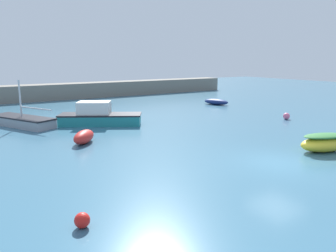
# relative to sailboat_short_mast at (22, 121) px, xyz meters

# --- Properties ---
(ground_plane) EXTENTS (120.00, 120.00, 0.20)m
(ground_plane) POSITION_rel_sailboat_short_mast_xyz_m (9.32, -17.17, -0.51)
(ground_plane) COLOR #38667F
(harbor_breakwater) EXTENTS (48.20, 2.87, 2.02)m
(harbor_breakwater) POSITION_rel_sailboat_short_mast_xyz_m (9.32, 16.27, 0.60)
(harbor_breakwater) COLOR slate
(harbor_breakwater) RESTS_ON ground_plane
(sailboat_short_mast) EXTENTS (4.26, 6.29, 3.67)m
(sailboat_short_mast) POSITION_rel_sailboat_short_mast_xyz_m (0.00, 0.00, 0.00)
(sailboat_short_mast) COLOR gray
(sailboat_short_mast) RESTS_ON ground_plane
(open_tender_yellow) EXTENTS (2.12, 3.24, 0.67)m
(open_tender_yellow) POSITION_rel_sailboat_short_mast_xyz_m (21.09, 1.07, -0.07)
(open_tender_yellow) COLOR navy
(open_tender_yellow) RESTS_ON ground_plane
(dinghy_near_pier) EXTENTS (2.19, 2.28, 0.83)m
(dinghy_near_pier) POSITION_rel_sailboat_short_mast_xyz_m (2.31, -7.84, 0.01)
(dinghy_near_pier) COLOR red
(dinghy_near_pier) RESTS_ON ground_plane
(rowboat_with_red_cover) EXTENTS (3.28, 2.18, 1.05)m
(rowboat_with_red_cover) POSITION_rel_sailboat_short_mast_xyz_m (13.23, -17.20, 0.12)
(rowboat_with_red_cover) COLOR yellow
(rowboat_with_red_cover) RESTS_ON ground_plane
(cabin_cruiser_white) EXTENTS (6.60, 5.12, 1.88)m
(cabin_cruiser_white) POSITION_rel_sailboat_short_mast_xyz_m (5.29, -2.73, 0.30)
(cabin_cruiser_white) COLOR teal
(cabin_cruiser_white) RESTS_ON ground_plane
(mooring_buoy_red) EXTENTS (0.50, 0.50, 0.50)m
(mooring_buoy_red) POSITION_rel_sailboat_short_mast_xyz_m (-1.26, -18.10, -0.16)
(mooring_buoy_red) COLOR red
(mooring_buoy_red) RESTS_ON ground_plane
(mooring_buoy_pink) EXTENTS (0.58, 0.58, 0.58)m
(mooring_buoy_pink) POSITION_rel_sailboat_short_mast_xyz_m (20.00, -9.45, -0.12)
(mooring_buoy_pink) COLOR #EA668C
(mooring_buoy_pink) RESTS_ON ground_plane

